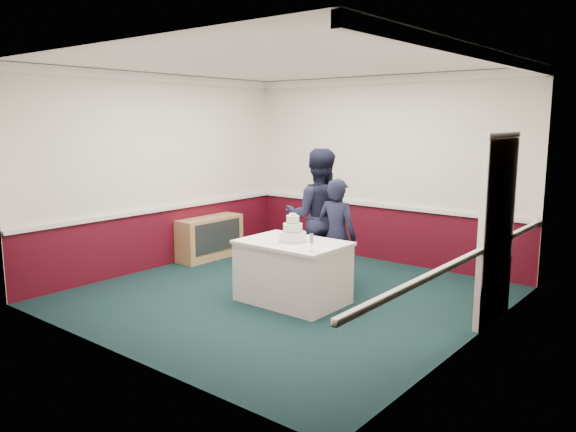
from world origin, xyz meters
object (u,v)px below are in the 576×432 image
Objects in this scene: cake_table at (293,271)px; wedding_cake at (293,233)px; cake_knife at (281,244)px; person_man at (318,217)px; sideboard at (210,238)px; person_woman at (337,236)px; champagne_flute at (311,240)px.

wedding_cake reaches higher than cake_table.
person_man reaches higher than cake_knife.
sideboard is 0.77× the size of person_woman.
cake_table is at bearing 69.38° from person_woman.
wedding_cake reaches higher than cake_knife.
wedding_cake is (2.51, -0.93, 0.55)m from sideboard.
wedding_cake reaches higher than champagne_flute.
champagne_flute reaches higher than cake_knife.
person_woman reaches higher than wedding_cake.
cake_knife reaches higher than cake_table.
champagne_flute is at bearing -29.25° from cake_table.
person_man is (-0.26, 0.90, 0.56)m from cake_table.
person_woman is (0.21, 0.69, -0.13)m from wedding_cake.
person_man is at bearing 124.45° from cake_knife.
sideboard is 2.73m from wedding_cake.
wedding_cake is 1.78× the size of champagne_flute.
cake_knife is at bearing -98.53° from wedding_cake.
cake_table is 0.50m from wedding_cake.
champagne_flute is 1.40m from person_man.
sideboard is at bearing 178.29° from cake_knife.
champagne_flute is at bearing -29.25° from wedding_cake.
sideboard is 5.45× the size of cake_knife.
champagne_flute is at bearing 14.11° from cake_knife.
person_man reaches higher than cake_table.
sideboard is 0.63× the size of person_man.
person_woman is at bearing 119.41° from person_man.
cake_knife is 1.13m from person_man.
cake_table is 6.00× the size of cake_knife.
person_man is (-0.23, 1.10, 0.17)m from cake_knife.
person_woman reaches higher than cake_table.
cake_table is 0.69× the size of person_man.
cake_table is at bearing 70.15° from person_man.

